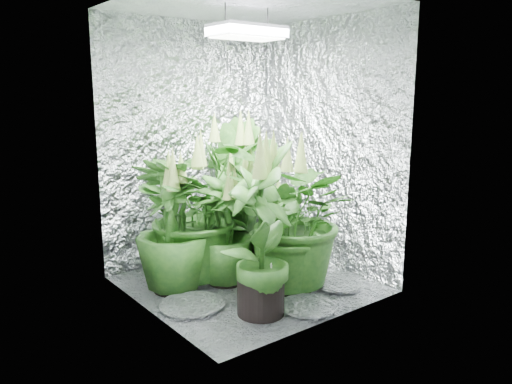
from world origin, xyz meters
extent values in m
plane|color=silver|center=(0.00, 0.00, 0.00)|extent=(1.60, 1.60, 0.00)
cube|color=silver|center=(0.00, 0.80, 1.00)|extent=(1.60, 0.02, 2.00)
cube|color=silver|center=(0.00, -0.80, 1.00)|extent=(1.60, 0.02, 2.00)
cube|color=silver|center=(-0.80, 0.00, 1.00)|extent=(0.02, 1.60, 2.00)
cube|color=silver|center=(0.80, 0.00, 1.00)|extent=(0.02, 1.60, 2.00)
cube|color=silver|center=(0.00, 0.00, 2.00)|extent=(1.60, 1.60, 0.01)
cube|color=gray|center=(0.00, 0.00, 1.83)|extent=(0.50, 0.30, 0.08)
cube|color=white|center=(0.00, 0.00, 1.79)|extent=(0.46, 0.26, 0.01)
cylinder|color=black|center=(-0.18, 0.00, 1.94)|extent=(0.01, 0.01, 0.13)
cylinder|color=black|center=(0.18, 0.00, 1.94)|extent=(0.01, 0.01, 0.13)
cylinder|color=black|center=(-0.24, 0.34, 0.13)|extent=(0.29, 0.29, 0.26)
cylinder|color=#3F2516|center=(-0.24, 0.34, 0.24)|extent=(0.27, 0.27, 0.03)
imported|color=#164316|center=(-0.24, 0.34, 0.55)|extent=(1.13, 1.13, 1.04)
cone|color=olive|center=(-0.24, 0.34, 1.01)|extent=(0.09, 0.09, 0.26)
cylinder|color=black|center=(0.13, 0.19, 0.13)|extent=(0.30, 0.30, 0.26)
cylinder|color=#3F2516|center=(0.13, 0.19, 0.25)|extent=(0.27, 0.27, 0.03)
imported|color=#164316|center=(0.13, 0.19, 0.48)|extent=(0.66, 0.66, 0.90)
cone|color=olive|center=(0.13, 0.19, 0.87)|extent=(0.09, 0.09, 0.26)
cylinder|color=black|center=(0.22, 0.55, 0.14)|extent=(0.31, 0.31, 0.28)
cylinder|color=#3F2516|center=(0.22, 0.55, 0.26)|extent=(0.29, 0.29, 0.03)
imported|color=#164316|center=(0.22, 0.55, 0.62)|extent=(0.82, 0.82, 1.18)
cone|color=olive|center=(0.22, 0.55, 1.14)|extent=(0.10, 0.10, 0.28)
cylinder|color=black|center=(-0.49, 0.24, 0.14)|extent=(0.30, 0.30, 0.27)
cylinder|color=#3F2516|center=(-0.49, 0.24, 0.26)|extent=(0.28, 0.28, 0.03)
imported|color=#164316|center=(-0.49, 0.24, 0.51)|extent=(0.75, 0.75, 0.95)
cone|color=olive|center=(-0.49, 0.24, 0.92)|extent=(0.10, 0.10, 0.27)
cylinder|color=black|center=(0.19, -0.28, 0.13)|extent=(0.30, 0.30, 0.27)
cylinder|color=#3F2516|center=(0.19, -0.28, 0.25)|extent=(0.27, 0.27, 0.03)
imported|color=#164316|center=(0.19, -0.28, 0.55)|extent=(0.99, 0.99, 1.04)
cone|color=olive|center=(0.19, -0.28, 1.01)|extent=(0.10, 0.10, 0.27)
cylinder|color=black|center=(-0.24, -0.46, 0.14)|extent=(0.31, 0.31, 0.28)
cylinder|color=#3F2516|center=(-0.24, -0.46, 0.26)|extent=(0.28, 0.28, 0.03)
imported|color=#164316|center=(-0.24, -0.46, 0.58)|extent=(0.78, 0.78, 1.10)
cone|color=olive|center=(-0.24, -0.46, 1.06)|extent=(0.10, 0.10, 0.28)
cylinder|color=black|center=(0.23, -0.04, 0.11)|extent=(0.25, 0.25, 0.23)
cylinder|color=#3F2516|center=(0.23, -0.04, 0.21)|extent=(0.23, 0.23, 0.03)
imported|color=#164316|center=(0.23, -0.04, 0.41)|extent=(0.52, 0.52, 0.76)
cone|color=olive|center=(0.23, -0.04, 0.73)|extent=(0.08, 0.08, 0.23)
cylinder|color=black|center=(-0.12, 0.13, 0.12)|extent=(0.26, 0.26, 0.23)
cylinder|color=#3F2516|center=(-0.12, 0.13, 0.22)|extent=(0.24, 0.24, 0.03)
imported|color=#164316|center=(-0.12, 0.13, 0.43)|extent=(0.59, 0.59, 0.80)
cone|color=olive|center=(-0.12, 0.13, 0.78)|extent=(0.08, 0.08, 0.23)
cylinder|color=black|center=(0.62, 0.48, 0.04)|extent=(0.15, 0.15, 0.08)
cylinder|color=black|center=(0.62, 0.48, 0.21)|extent=(0.12, 0.12, 0.10)
cylinder|color=#4C4C51|center=(0.56, 0.49, 0.21)|extent=(0.05, 0.31, 0.31)
torus|color=#4C4C51|center=(0.56, 0.49, 0.21)|extent=(0.05, 0.32, 0.33)
cube|color=white|center=(-0.18, -0.49, 0.30)|extent=(0.05, 0.05, 0.07)
camera|label=1|loc=(-2.13, -2.84, 1.43)|focal=35.00mm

